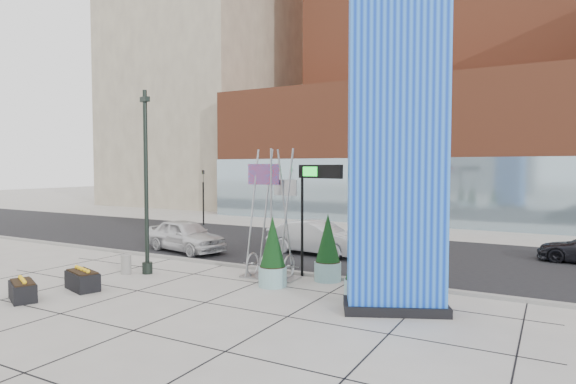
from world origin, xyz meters
The scene contains 19 objects.
ground centered at (0.00, 0.00, 0.00)m, with size 160.00×160.00×0.00m, color #9E9991.
street_asphalt centered at (0.00, 10.00, 0.01)m, with size 80.00×12.00×0.02m, color black.
curb_edge centered at (0.00, 4.00, 0.06)m, with size 80.00×0.30×0.12m, color gray.
tower_podium centered at (1.00, 27.00, 5.50)m, with size 34.00×10.00×11.00m, color brown.
tower_glass_front centered at (1.00, 22.20, 2.50)m, with size 34.00×0.60×5.00m, color #8CA5B2.
building_beige_left centered at (-26.00, 34.00, 17.00)m, with size 18.00×20.00×34.00m, color gray.
blue_pylon centered at (6.57, 1.02, 4.91)m, with size 3.33×2.49×10.16m.
lamp_post centered at (-3.71, 1.17, 3.02)m, with size 0.50×0.41×7.39m.
public_art_sculpture centered at (1.04, 3.00, 1.33)m, with size 2.26×1.20×5.05m.
concrete_bollard centered at (-4.42, 0.71, 0.39)m, with size 0.40×0.40×0.79m, color gray.
overhead_street_sign centered at (2.75, 3.80, 3.79)m, with size 2.04×0.77×4.41m.
round_planter_east centered at (5.10, 1.80, 1.08)m, with size 0.91×0.91×2.28m.
round_planter_mid centered at (3.20, 3.60, 1.21)m, with size 1.03×1.03×2.57m.
round_planter_west centered at (1.80, 1.86, 1.21)m, with size 1.02×1.02×2.56m.
box_planter_north centered at (-3.81, -1.82, 0.37)m, with size 1.61×1.13×0.80m.
box_planter_south centered at (-4.36, -3.66, 0.34)m, with size 1.52×1.18×0.75m.
car_white_west centered at (-5.73, 5.83, 0.82)m, with size 1.93×4.79×1.63m, color silver.
car_silver_mid centered at (0.46, 8.34, 0.83)m, with size 1.76×5.04×1.66m, color #B8BCC0.
traffic_signal centered at (-12.00, 15.00, 2.30)m, with size 0.15×0.18×4.10m.
Camera 1 is at (10.64, -12.96, 4.33)m, focal length 30.00 mm.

